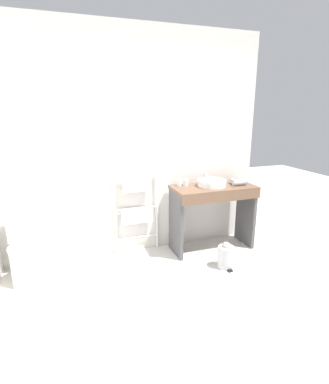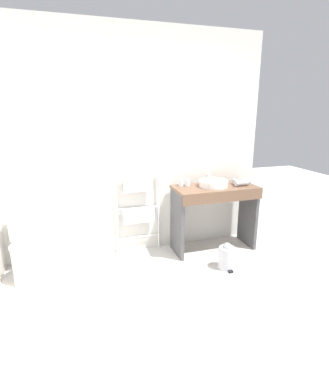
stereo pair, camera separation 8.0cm
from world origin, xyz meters
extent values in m
plane|color=silver|center=(0.00, 0.00, 0.00)|extent=(12.00, 12.00, 0.00)
cube|color=silver|center=(0.00, 1.66, 1.34)|extent=(3.29, 0.12, 2.68)
cylinder|color=white|center=(-1.20, 1.20, 0.19)|extent=(0.37, 0.37, 0.39)
cylinder|color=white|center=(-1.20, 1.20, 0.40)|extent=(0.38, 0.38, 0.02)
cube|color=white|center=(-1.20, 1.44, 0.57)|extent=(0.42, 0.15, 0.37)
cylinder|color=silver|center=(-1.20, 1.44, 0.77)|extent=(0.05, 0.05, 0.01)
cylinder|color=white|center=(-0.24, 1.56, 0.50)|extent=(0.02, 0.02, 1.00)
cylinder|color=white|center=(0.30, 1.56, 0.50)|extent=(0.02, 0.02, 1.00)
cylinder|color=white|center=(0.03, 1.56, 0.18)|extent=(0.53, 0.02, 0.02)
cylinder|color=white|center=(0.03, 1.56, 0.57)|extent=(0.53, 0.02, 0.02)
cylinder|color=white|center=(0.03, 1.56, 0.96)|extent=(0.53, 0.02, 0.02)
cube|color=silver|center=(0.03, 1.54, 0.88)|extent=(0.36, 0.04, 0.18)
cube|color=silver|center=(0.03, 1.54, 0.48)|extent=(0.40, 0.04, 0.20)
cube|color=brown|center=(0.95, 1.32, 0.82)|extent=(1.03, 0.48, 0.03)
cube|color=brown|center=(0.95, 1.09, 0.75)|extent=(1.03, 0.02, 0.10)
cube|color=#4C4C4F|center=(0.46, 1.32, 0.40)|extent=(0.04, 0.41, 0.80)
cube|color=#4C4C4F|center=(1.45, 1.32, 0.40)|extent=(0.04, 0.41, 0.80)
cylinder|color=white|center=(0.93, 1.32, 0.87)|extent=(0.35, 0.35, 0.08)
cylinder|color=silver|center=(0.93, 1.32, 0.91)|extent=(0.29, 0.29, 0.01)
cylinder|color=silver|center=(0.93, 1.53, 0.90)|extent=(0.02, 0.02, 0.13)
cylinder|color=silver|center=(0.93, 1.48, 0.95)|extent=(0.02, 0.09, 0.02)
cylinder|color=white|center=(0.56, 1.47, 0.87)|extent=(0.06, 0.06, 0.08)
cylinder|color=white|center=(0.63, 1.44, 0.88)|extent=(0.06, 0.06, 0.08)
cylinder|color=#B7B7BC|center=(1.27, 1.25, 0.87)|extent=(0.17, 0.07, 0.07)
cone|color=#9C9CA0|center=(1.39, 1.25, 0.87)|extent=(0.06, 0.06, 0.06)
cube|color=#B7B7BC|center=(1.24, 1.34, 0.87)|extent=(0.04, 0.10, 0.05)
cylinder|color=#B7B7BC|center=(0.88, 0.82, 0.13)|extent=(0.18, 0.18, 0.26)
sphere|color=#B7B7BC|center=(0.88, 0.82, 0.27)|extent=(0.08, 0.08, 0.08)
cube|color=black|center=(0.88, 0.71, 0.01)|extent=(0.05, 0.04, 0.02)
camera|label=1|loc=(-0.78, -1.88, 1.75)|focal=28.00mm
camera|label=2|loc=(-0.71, -1.90, 1.75)|focal=28.00mm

